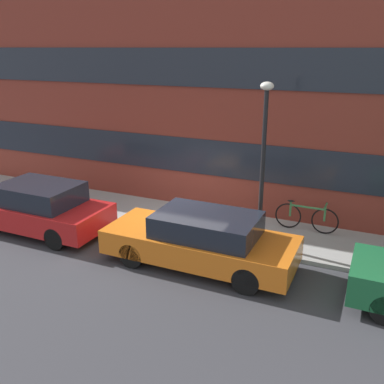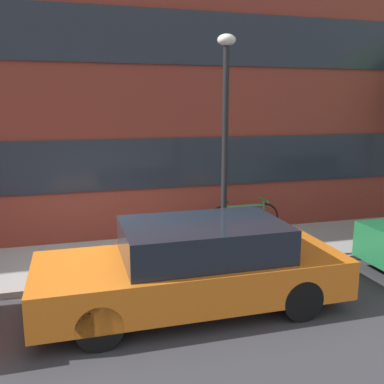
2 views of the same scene
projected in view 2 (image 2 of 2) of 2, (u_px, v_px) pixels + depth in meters
The scene contains 6 objects.
ground_plane at pixel (99, 289), 7.15m from camera, with size 56.00×56.00×0.00m, color #333338.
sidewalk_strip at pixel (95, 262), 8.23m from camera, with size 28.00×2.32×0.11m.
rowhouse_facade at pixel (82, 56), 8.95m from camera, with size 28.00×1.02×8.02m.
parked_car_orange at pixel (195, 266), 6.38m from camera, with size 4.55×1.74×1.32m.
bicycle at pixel (243, 218), 9.59m from camera, with size 1.74×0.44×0.84m.
lamp_post at pixel (225, 124), 7.63m from camera, with size 0.32×0.32×4.11m.
Camera 2 is at (-0.31, -6.85, 3.03)m, focal length 40.00 mm.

